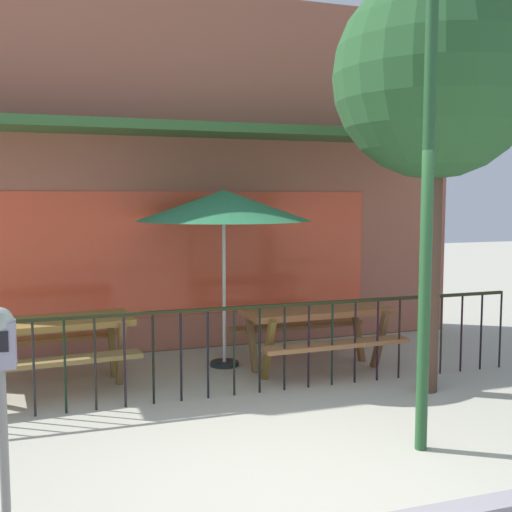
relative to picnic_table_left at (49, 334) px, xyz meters
name	(u,v)px	position (x,y,z in m)	size (l,w,h in m)	color
ground	(291,478)	(1.73, -2.90, -0.61)	(40.00, 40.00, 0.00)	#B0AD9A
pub_storefront	(176,173)	(1.73, 1.50, 1.84)	(8.57, 1.40, 4.91)	#543B1A
patio_fence_front	(221,336)	(1.73, -0.88, 0.05)	(7.22, 0.04, 0.97)	black
picnic_table_left	(49,334)	(0.00, 0.00, 0.00)	(1.91, 1.51, 0.79)	olive
picnic_table_right	(316,321)	(3.11, -0.25, 0.00)	(1.84, 1.42, 0.79)	#955732
patio_umbrella	(224,206)	(2.09, 0.28, 1.40)	(2.16, 2.16, 2.21)	black
parking_meter_near	(0,364)	(-0.24, -3.24, 0.54)	(0.18, 0.17, 1.49)	gray
street_tree	(435,78)	(3.93, -1.41, 2.75)	(2.16, 2.16, 4.47)	#4C3427
street_lamp	(429,124)	(2.98, -2.74, 2.10)	(0.28, 0.28, 4.19)	#204A26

